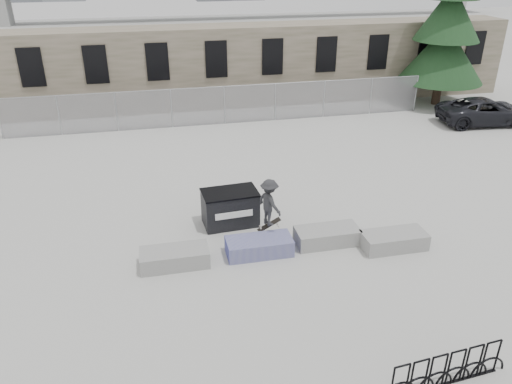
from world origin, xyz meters
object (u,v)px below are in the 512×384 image
Objects in this scene: spruce_tree at (448,22)px; planter_center_left at (259,246)px; planter_far_left at (175,257)px; suv at (485,111)px; dumpster at (230,208)px; planter_offset at (394,240)px; skateboarder at (269,203)px; bike_rack at (446,370)px; planter_center_right at (327,235)px.

planter_center_left is at bearing -135.64° from spruce_tree.
planter_far_left is 19.59m from suv.
dumpster is 0.39× the size of suv.
planter_far_left is at bearing 175.71° from planter_offset.
spruce_tree is (9.76, 14.19, 4.42)m from planter_offset.
planter_far_left is at bearing 125.85° from suv.
bike_rack is at bearing 174.74° from skateboarder.
planter_center_right is 15.49m from suv.
dumpster is at bearing 45.81° from planter_far_left.
bike_rack is (5.29, -5.79, 0.16)m from planter_far_left.
skateboarder is at bearing -136.01° from spruce_tree.
spruce_tree is (11.70, 13.49, 4.42)m from planter_center_right.
dumpster reaches higher than planter_center_right.
dumpster is at bearing 11.17° from skateboarder.
skateboarder is at bearing 12.71° from planter_far_left.
skateboarder is (-13.97, -9.06, 0.71)m from suv.
spruce_tree is (14.47, 11.61, 4.09)m from dumpster.
dumpster is at bearing 123.14° from suv.
planter_center_right is at bearing 3.44° from planter_center_left.
planter_offset is at bearing 74.79° from bike_rack.
planter_center_left is 17.38m from suv.
suv is at bearing 53.00° from bike_rack.
planter_far_left is 1.00× the size of planter_center_left.
skateboarder is (-13.47, -13.00, -3.30)m from spruce_tree.
planter_far_left is at bearing -178.60° from planter_center_left.
skateboarder is at bearing 109.33° from bike_rack.
planter_offset is at bearing -7.75° from planter_center_left.
bike_rack is 19.44m from suv.
planter_offset is (4.16, -0.57, 0.00)m from planter_center_left.
planter_center_right is at bearing 2.35° from planter_far_left.
skateboarder is (-1.77, 0.48, 1.11)m from planter_center_right.
dumpster reaches higher than planter_center_left.
planter_far_left is 2.56m from planter_center_left.
skateboarder is (0.46, 0.62, 1.11)m from planter_center_left.
planter_far_left is 1.16× the size of skateboarder.
dumpster is at bearing -141.26° from spruce_tree.
bike_rack reaches higher than planter_offset.
suv reaches higher than planter_far_left.
bike_rack is (3.27, -7.86, -0.17)m from dumpster.
planter_far_left is 0.17× the size of spruce_tree.
planter_center_left is at bearing 1.40° from planter_far_left.
planter_center_right is (4.79, 0.20, 0.00)m from planter_far_left.
spruce_tree is at bearing 44.36° from planter_center_left.
skateboarder is (-2.27, 6.47, 0.96)m from bike_rack.
planter_center_left is at bearing 129.87° from suv.
planter_center_right is 3.37m from dumpster.
skateboarder is at bearing -58.04° from dumpster.
planter_center_left and planter_offset have the same top height.
bike_rack reaches higher than planter_center_left.
bike_rack is (0.49, -5.98, 0.16)m from planter_center_right.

